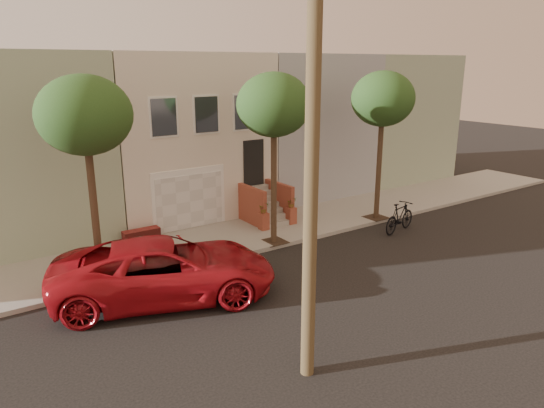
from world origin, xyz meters
TOP-DOWN VIEW (x-y plane):
  - ground at (0.00, 0.00)m, footprint 90.00×90.00m
  - sidewalk at (0.00, 5.35)m, footprint 40.00×3.70m
  - house_row at (0.00, 11.19)m, footprint 33.10×11.70m
  - tree_left at (-5.50, 3.90)m, footprint 2.70×2.57m
  - tree_mid at (1.00, 3.90)m, footprint 2.70×2.57m
  - tree_right at (6.50, 3.90)m, footprint 2.70×2.57m
  - pickup_truck at (-4.11, 2.10)m, footprint 7.06×4.99m
  - motorcycle at (6.18, 2.30)m, footprint 2.18×1.02m

SIDE VIEW (x-z plane):
  - ground at x=0.00m, z-range 0.00..0.00m
  - sidewalk at x=0.00m, z-range 0.00..0.15m
  - motorcycle at x=6.18m, z-range 0.00..1.26m
  - pickup_truck at x=-4.11m, z-range 0.00..1.79m
  - house_row at x=0.00m, z-range 0.14..7.14m
  - tree_left at x=-5.50m, z-range 2.11..8.41m
  - tree_mid at x=1.00m, z-range 2.11..8.41m
  - tree_right at x=6.50m, z-range 2.11..8.41m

